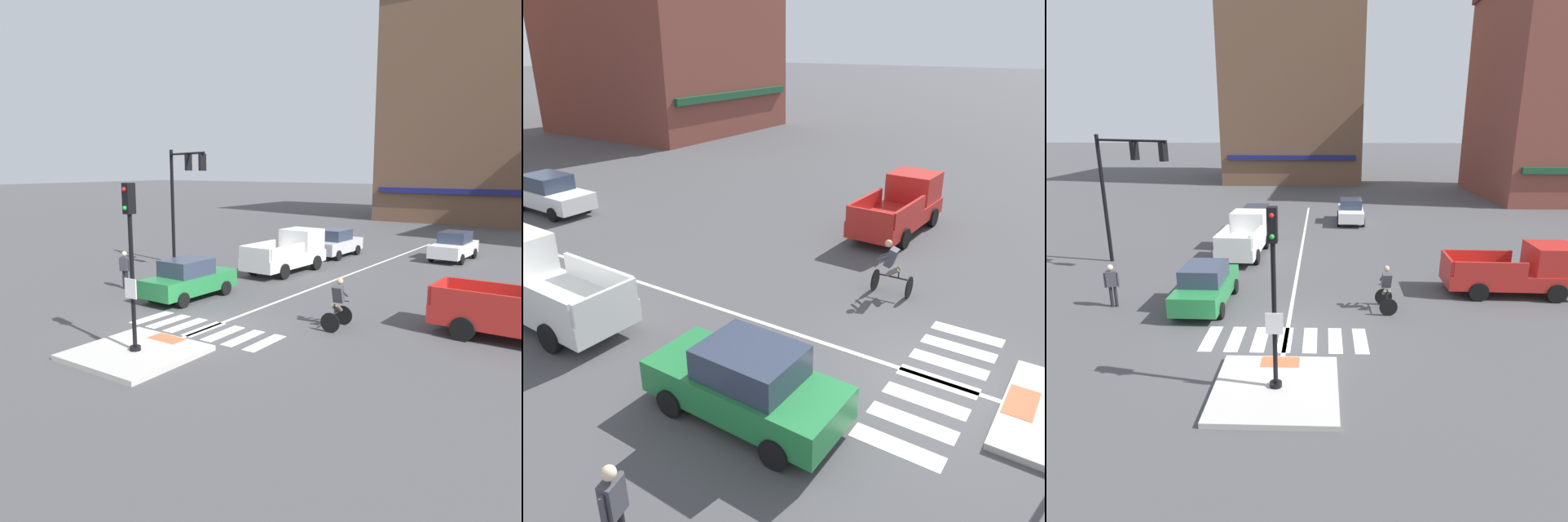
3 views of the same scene
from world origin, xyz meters
The scene contains 21 objects.
ground_plane centered at (0.00, 0.00, 0.00)m, with size 300.00×300.00×0.00m, color #474749.
traffic_island centered at (0.00, -3.01, 0.07)m, with size 3.25×3.22×0.15m, color #B2AFA8.
tactile_pad_front centered at (0.00, -1.75, 0.15)m, with size 1.10×0.60×0.01m, color #DB5B38.
signal_pole centered at (0.00, -3.02, 2.99)m, with size 0.44×0.38×4.71m.
crosswalk_stripe_a centered at (-2.43, -0.03, 0.00)m, with size 0.44×1.80×0.01m, color silver.
crosswalk_stripe_b centered at (-1.62, -0.03, 0.00)m, with size 0.44×1.80×0.01m, color silver.
crosswalk_stripe_c centered at (-0.81, -0.03, 0.00)m, with size 0.44×1.80×0.01m, color silver.
crosswalk_stripe_d centered at (0.00, -0.03, 0.00)m, with size 0.44×1.80×0.01m, color silver.
crosswalk_stripe_e centered at (0.81, -0.03, 0.00)m, with size 0.44×1.80×0.01m, color silver.
crosswalk_stripe_f centered at (1.62, -0.03, 0.00)m, with size 0.44×1.80×0.01m, color silver.
crosswalk_stripe_g centered at (2.43, -0.03, 0.00)m, with size 0.44×1.80×0.01m, color silver.
lane_centre_line centered at (0.02, 10.00, 0.00)m, with size 0.14×28.00×0.01m, color silver.
traffic_light_mast centered at (-8.24, 7.89, 4.30)m, with size 4.03×2.04×6.21m.
building_corner_right centered at (-2.30, 45.63, 11.07)m, with size 15.82×17.16×22.10m.
car_silver_westbound_distant centered at (-3.07, 15.56, 0.81)m, with size 1.87×4.11×1.64m.
car_green_westbound_near centered at (-3.24, 2.83, 0.81)m, with size 1.89×4.12×1.64m.
car_white_eastbound_distant centered at (3.12, 18.29, 0.81)m, with size 1.94×4.15×1.64m.
pickup_truck_red_cross_right centered at (9.22, 4.47, 0.98)m, with size 5.15×2.16×2.08m.
pickup_truck_white_westbound_far centered at (-2.91, 10.11, 0.98)m, with size 2.20×5.17×2.08m.
cyclist centered at (3.56, 2.60, 0.87)m, with size 0.71×1.12×1.68m.
pedestrian_at_curb_left centered at (-6.73, 2.55, 0.98)m, with size 0.54×0.30×1.67m.
Camera 3 is at (1.17, -13.48, 6.73)m, focal length 31.63 mm.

